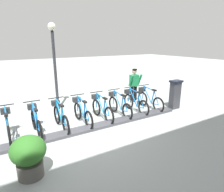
{
  "coord_description": "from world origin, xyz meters",
  "views": [
    {
      "loc": [
        -5.6,
        2.25,
        2.91
      ],
      "look_at": [
        0.5,
        -1.4,
        0.9
      ],
      "focal_mm": 30.98,
      "sensor_mm": 36.0,
      "label": 1
    }
  ],
  "objects_px": {
    "payment_kiosk": "(175,94)",
    "lamp_post": "(54,54)",
    "bike_docked_6": "(36,121)",
    "bike_docked_4": "(82,112)",
    "planter_bush": "(29,155)",
    "worker_near_rack": "(134,84)",
    "bike_docked_0": "(149,99)",
    "bike_docked_1": "(135,102)",
    "bike_docked_3": "(101,108)",
    "bike_docked_5": "(60,116)",
    "bike_docked_7": "(8,127)",
    "bike_docked_2": "(119,105)"
  },
  "relations": [
    {
      "from": "worker_near_rack",
      "to": "lamp_post",
      "type": "relative_size",
      "value": 0.46
    },
    {
      "from": "bike_docked_4",
      "to": "planter_bush",
      "type": "distance_m",
      "value": 3.0
    },
    {
      "from": "bike_docked_0",
      "to": "lamp_post",
      "type": "distance_m",
      "value": 4.52
    },
    {
      "from": "bike_docked_1",
      "to": "bike_docked_3",
      "type": "bearing_deg",
      "value": 90.0
    },
    {
      "from": "bike_docked_0",
      "to": "bike_docked_2",
      "type": "bearing_deg",
      "value": 90.0
    },
    {
      "from": "worker_near_rack",
      "to": "bike_docked_3",
      "type": "bearing_deg",
      "value": 114.36
    },
    {
      "from": "bike_docked_5",
      "to": "lamp_post",
      "type": "bearing_deg",
      "value": -13.29
    },
    {
      "from": "bike_docked_0",
      "to": "bike_docked_7",
      "type": "bearing_deg",
      "value": 90.0
    },
    {
      "from": "bike_docked_2",
      "to": "planter_bush",
      "type": "relative_size",
      "value": 1.77
    },
    {
      "from": "bike_docked_0",
      "to": "bike_docked_7",
      "type": "relative_size",
      "value": 1.0
    },
    {
      "from": "bike_docked_3",
      "to": "bike_docked_5",
      "type": "relative_size",
      "value": 1.0
    },
    {
      "from": "bike_docked_1",
      "to": "bike_docked_6",
      "type": "height_order",
      "value": "same"
    },
    {
      "from": "bike_docked_1",
      "to": "bike_docked_4",
      "type": "bearing_deg",
      "value": 90.0
    },
    {
      "from": "payment_kiosk",
      "to": "lamp_post",
      "type": "height_order",
      "value": "lamp_post"
    },
    {
      "from": "bike_docked_0",
      "to": "planter_bush",
      "type": "bearing_deg",
      "value": 111.84
    },
    {
      "from": "payment_kiosk",
      "to": "bike_docked_6",
      "type": "bearing_deg",
      "value": 84.37
    },
    {
      "from": "bike_docked_4",
      "to": "payment_kiosk",
      "type": "bearing_deg",
      "value": -97.76
    },
    {
      "from": "bike_docked_3",
      "to": "bike_docked_4",
      "type": "xyz_separation_m",
      "value": [
        0.0,
        0.8,
        0.0
      ]
    },
    {
      "from": "bike_docked_1",
      "to": "bike_docked_7",
      "type": "height_order",
      "value": "same"
    },
    {
      "from": "planter_bush",
      "to": "worker_near_rack",
      "type": "bearing_deg",
      "value": -58.77
    },
    {
      "from": "lamp_post",
      "to": "bike_docked_2",
      "type": "bearing_deg",
      "value": -135.91
    },
    {
      "from": "planter_bush",
      "to": "bike_docked_1",
      "type": "bearing_deg",
      "value": -64.74
    },
    {
      "from": "bike_docked_7",
      "to": "worker_near_rack",
      "type": "relative_size",
      "value": 1.04
    },
    {
      "from": "bike_docked_2",
      "to": "worker_near_rack",
      "type": "bearing_deg",
      "value": -55.6
    },
    {
      "from": "bike_docked_0",
      "to": "worker_near_rack",
      "type": "distance_m",
      "value": 1.17
    },
    {
      "from": "bike_docked_5",
      "to": "bike_docked_6",
      "type": "bearing_deg",
      "value": 90.0
    },
    {
      "from": "payment_kiosk",
      "to": "lamp_post",
      "type": "xyz_separation_m",
      "value": [
        2.57,
        4.53,
        1.75
      ]
    },
    {
      "from": "payment_kiosk",
      "to": "bike_docked_6",
      "type": "distance_m",
      "value": 5.83
    },
    {
      "from": "bike_docked_5",
      "to": "lamp_post",
      "type": "height_order",
      "value": "lamp_post"
    },
    {
      "from": "bike_docked_6",
      "to": "lamp_post",
      "type": "relative_size",
      "value": 0.47
    },
    {
      "from": "bike_docked_0",
      "to": "bike_docked_4",
      "type": "bearing_deg",
      "value": 90.0
    },
    {
      "from": "bike_docked_1",
      "to": "bike_docked_3",
      "type": "height_order",
      "value": "same"
    },
    {
      "from": "payment_kiosk",
      "to": "bike_docked_6",
      "type": "xyz_separation_m",
      "value": [
        0.57,
        5.8,
        -0.24
      ]
    },
    {
      "from": "bike_docked_4",
      "to": "bike_docked_6",
      "type": "distance_m",
      "value": 1.6
    },
    {
      "from": "bike_docked_0",
      "to": "bike_docked_4",
      "type": "distance_m",
      "value": 3.2
    },
    {
      "from": "bike_docked_1",
      "to": "worker_near_rack",
      "type": "height_order",
      "value": "worker_near_rack"
    },
    {
      "from": "bike_docked_6",
      "to": "bike_docked_7",
      "type": "relative_size",
      "value": 1.0
    },
    {
      "from": "bike_docked_6",
      "to": "payment_kiosk",
      "type": "bearing_deg",
      "value": -95.63
    },
    {
      "from": "bike_docked_6",
      "to": "bike_docked_7",
      "type": "distance_m",
      "value": 0.8
    },
    {
      "from": "payment_kiosk",
      "to": "bike_docked_3",
      "type": "height_order",
      "value": "payment_kiosk"
    },
    {
      "from": "bike_docked_2",
      "to": "bike_docked_6",
      "type": "xyz_separation_m",
      "value": [
        0.0,
        3.2,
        0.0
      ]
    },
    {
      "from": "bike_docked_5",
      "to": "bike_docked_1",
      "type": "bearing_deg",
      "value": -90.0
    },
    {
      "from": "bike_docked_0",
      "to": "bike_docked_1",
      "type": "xyz_separation_m",
      "value": [
        0.0,
        0.8,
        0.0
      ]
    },
    {
      "from": "worker_near_rack",
      "to": "bike_docked_6",
      "type": "bearing_deg",
      "value": 102.66
    },
    {
      "from": "bike_docked_6",
      "to": "lamp_post",
      "type": "distance_m",
      "value": 3.09
    },
    {
      "from": "bike_docked_3",
      "to": "bike_docked_5",
      "type": "height_order",
      "value": "same"
    },
    {
      "from": "bike_docked_4",
      "to": "lamp_post",
      "type": "height_order",
      "value": "lamp_post"
    },
    {
      "from": "bike_docked_2",
      "to": "worker_near_rack",
      "type": "relative_size",
      "value": 1.04
    },
    {
      "from": "bike_docked_4",
      "to": "bike_docked_7",
      "type": "distance_m",
      "value": 2.4
    },
    {
      "from": "planter_bush",
      "to": "payment_kiosk",
      "type": "bearing_deg",
      "value": -76.12
    }
  ]
}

